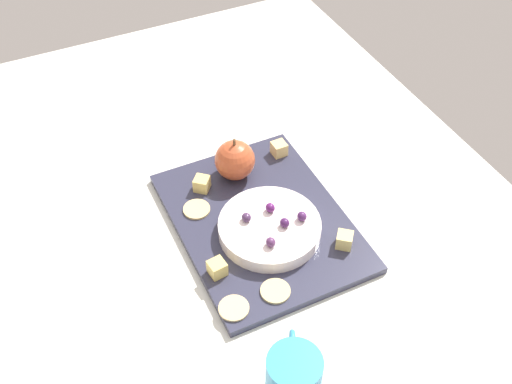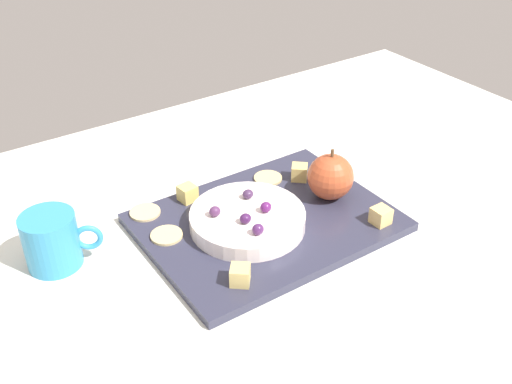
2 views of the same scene
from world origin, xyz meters
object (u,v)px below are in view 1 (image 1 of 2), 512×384
object	(u,v)px
apple_whole	(235,160)
grape_0	(285,223)
cheese_cube_1	(279,149)
cup	(294,376)
cracker_1	(275,291)
cracker_2	(197,209)
cheese_cube_2	(217,268)
grape_3	(302,216)
serving_dish	(271,227)
grape_1	(246,217)
cracker_0	(234,308)
cheese_cube_0	(344,240)
grape_4	(270,208)
cheese_cube_3	(202,184)
grape_2	(271,242)
platter	(258,222)

from	to	relation	value
apple_whole	grape_0	size ratio (longest dim) A/B	4.26
cheese_cube_1	cup	size ratio (longest dim) A/B	0.25
cracker_1	cracker_2	xyz separation A→B (cm)	(21.03, 4.55, 0.00)
cheese_cube_2	grape_3	size ratio (longest dim) A/B	1.49
serving_dish	cracker_2	distance (cm)	13.69
grape_1	apple_whole	bearing A→B (deg)	-16.21
cracker_2	grape_3	distance (cm)	18.53
cracker_1	cracker_0	bearing A→B (deg)	90.65
cheese_cube_0	grape_4	world-z (taller)	grape_4
cheese_cube_0	grape_0	bearing A→B (deg)	52.61
cracker_0	serving_dish	bearing A→B (deg)	-46.55
serving_dish	cheese_cube_2	xyz separation A→B (cm)	(-3.94, 11.33, 0.05)
cheese_cube_0	cup	world-z (taller)	cup
cheese_cube_3	grape_3	xyz separation A→B (cm)	(-15.97, -11.30, 1.97)
cheese_cube_2	cup	world-z (taller)	cup
cup	grape_0	bearing A→B (deg)	-24.84
serving_dish	cup	bearing A→B (deg)	159.68
apple_whole	grape_0	world-z (taller)	apple_whole
cracker_0	grape_2	distance (cm)	12.05
grape_3	platter	bearing A→B (deg)	47.44
grape_3	grape_4	world-z (taller)	same
grape_1	serving_dish	bearing A→B (deg)	-122.32
grape_2	grape_4	bearing A→B (deg)	-25.90
cracker_1	grape_0	size ratio (longest dim) A/B	2.73
apple_whole	cracker_0	bearing A→B (deg)	155.34
cracker_0	cup	world-z (taller)	cup
grape_0	grape_3	size ratio (longest dim) A/B	1.00
cheese_cube_2	cheese_cube_3	size ratio (longest dim) A/B	1.00
grape_3	cheese_cube_2	bearing A→B (deg)	98.18
grape_3	cracker_1	bearing A→B (deg)	134.57
grape_0	cup	world-z (taller)	cup
serving_dish	cheese_cube_3	distance (cm)	15.75
serving_dish	grape_0	size ratio (longest dim) A/B	9.98
cracker_0	grape_0	size ratio (longest dim) A/B	2.73
apple_whole	grape_1	bearing A→B (deg)	163.79
serving_dish	cracker_1	world-z (taller)	serving_dish
cheese_cube_1	grape_4	distance (cm)	17.14
grape_4	grape_0	bearing A→B (deg)	-170.71
grape_4	cheese_cube_2	bearing A→B (deg)	117.08
serving_dish	cup	size ratio (longest dim) A/B	1.67
platter	serving_dish	distance (cm)	4.00
grape_3	cup	size ratio (longest dim) A/B	0.17
cracker_2	cup	size ratio (longest dim) A/B	0.46
cheese_cube_2	cracker_0	distance (cm)	7.26
cheese_cube_2	grape_3	world-z (taller)	grape_3
platter	grape_3	distance (cm)	8.45
platter	grape_1	size ratio (longest dim) A/B	21.26
platter	cheese_cube_2	xyz separation A→B (cm)	(-7.38, 10.63, 1.97)
platter	cheese_cube_2	distance (cm)	13.09
grape_4	serving_dish	bearing A→B (deg)	157.18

